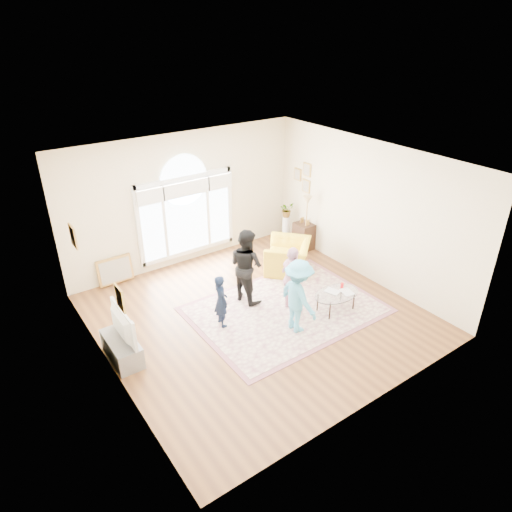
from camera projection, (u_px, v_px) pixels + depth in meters
ground at (258, 315)px, 9.40m from camera, size 6.00×6.00×0.00m
room_shell at (188, 203)px, 10.73m from camera, size 6.00×6.00×6.00m
area_rug at (286, 309)px, 9.56m from camera, size 3.60×2.60×0.02m
rug_border at (286, 310)px, 9.57m from camera, size 3.80×2.80×0.01m
tv_console at (122, 349)px, 8.11m from camera, size 0.45×1.00×0.42m
television at (118, 326)px, 7.88m from camera, size 0.17×1.03×0.59m
coffee_table at (336, 294)px, 9.37m from camera, size 1.05×0.69×0.54m
armchair at (288, 257)px, 10.91m from camera, size 1.50×1.50×0.74m
side_cabinet at (304, 236)px, 11.97m from camera, size 0.40×0.50×0.70m
floor_lamp at (307, 205)px, 11.42m from camera, size 0.29×0.29×1.51m
plant_pedestal at (286, 229)px, 12.40m from camera, size 0.20×0.20×0.70m
potted_plant at (287, 210)px, 12.14m from camera, size 0.39×0.34×0.41m
leaning_picture at (117, 283)px, 10.52m from camera, size 0.80×0.14×0.62m
child_navy at (221, 301)px, 8.84m from camera, size 0.31×0.43×1.10m
child_black at (246, 265)px, 9.54m from camera, size 0.76×0.89×1.63m
child_pink at (292, 280)px, 9.23m from camera, size 0.56×0.90×1.43m
child_blue at (298, 296)px, 8.61m from camera, size 0.60×0.99×1.50m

